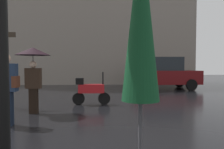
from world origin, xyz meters
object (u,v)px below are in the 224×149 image
Objects in this scene: pedestrian_with_bag at (7,85)px; parked_car_left at (163,73)px; pedestrian_with_umbrella at (33,61)px; folded_patio_umbrella_near at (141,22)px; street_signpost at (0,59)px; parked_scooter at (90,90)px.

parked_car_left is (6.30, 7.81, 0.01)m from pedestrian_with_bag.
pedestrian_with_umbrella is 8.92m from parked_car_left.
folded_patio_umbrella_near is at bearing 126.46° from pedestrian_with_bag.
pedestrian_with_bag is at bearing -62.34° from street_signpost.
parked_scooter is 0.34× the size of parked_car_left.
pedestrian_with_bag is 0.42× the size of parked_car_left.
pedestrian_with_umbrella is at bearing -36.63° from street_signpost.
folded_patio_umbrella_near is 1.90× the size of parked_scooter.
pedestrian_with_bag is at bearing -163.09° from pedestrian_with_umbrella.
folded_patio_umbrella_near reaches higher than parked_car_left.
folded_patio_umbrella_near is 4.38m from pedestrian_with_bag.
pedestrian_with_bag is 10.04m from parked_car_left.
street_signpost is (-3.89, 5.82, -0.14)m from folded_patio_umbrella_near.
folded_patio_umbrella_near is 0.96× the size of street_signpost.
folded_patio_umbrella_near is 5.29m from pedestrian_with_umbrella.
folded_patio_umbrella_near is at bearing -124.68° from parked_car_left.
folded_patio_umbrella_near is at bearing -56.25° from street_signpost.
street_signpost reaches higher than parked_scooter.
folded_patio_umbrella_near is 11.83m from parked_car_left.
folded_patio_umbrella_near is 0.65× the size of parked_car_left.
pedestrian_with_bag is (-0.23, -1.30, -0.63)m from pedestrian_with_umbrella.
pedestrian_with_umbrella is at bearing -119.53° from parked_scooter.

